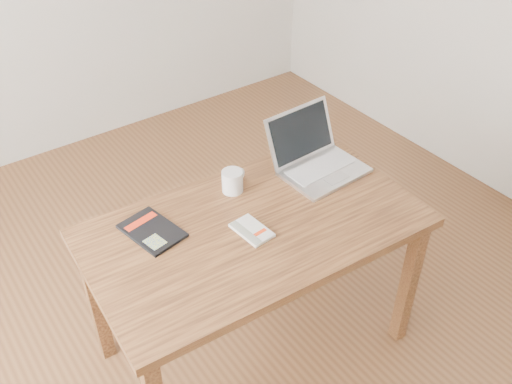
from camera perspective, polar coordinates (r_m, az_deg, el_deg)
room at (r=2.01m, az=-6.11°, el=11.77°), size 4.04×4.04×2.70m
desk at (r=2.32m, az=-0.14°, el=-4.89°), size 1.37×0.84×0.75m
white_guidebook at (r=2.22m, az=-0.43°, el=-3.86°), size 0.12×0.17×0.01m
black_guidebook at (r=2.26m, az=-10.37°, el=-3.83°), size 0.21×0.27×0.01m
laptop at (r=2.55m, az=6.01°, el=3.41°), size 0.37×0.36×0.24m
coffee_mug at (r=2.40m, az=-2.33°, el=1.15°), size 0.13×0.09×0.10m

